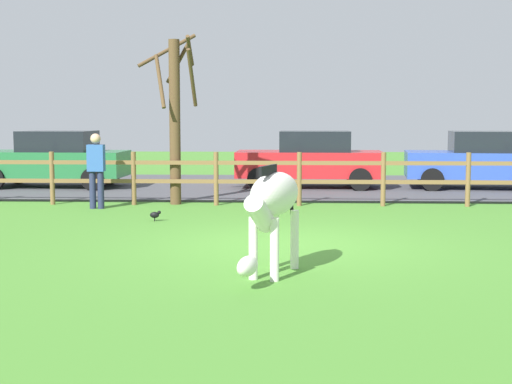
{
  "coord_description": "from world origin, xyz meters",
  "views": [
    {
      "loc": [
        -0.0,
        -11.38,
        2.02
      ],
      "look_at": [
        -0.52,
        0.79,
        0.75
      ],
      "focal_mm": 51.18,
      "sensor_mm": 36.0,
      "label": 1
    }
  ],
  "objects": [
    {
      "name": "parking_asphalt",
      "position": [
        0.0,
        9.3,
        0.03
      ],
      "size": [
        28.0,
        7.4,
        0.05
      ],
      "primitive_type": "cube",
      "color": "#47474C",
      "rests_on": "ground_plane"
    },
    {
      "name": "paddock_fence",
      "position": [
        -0.66,
        5.0,
        0.69
      ],
      "size": [
        20.8,
        0.11,
        1.21
      ],
      "color": "brown",
      "rests_on": "ground_plane"
    },
    {
      "name": "crow_on_grass",
      "position": [
        -2.53,
        2.45,
        0.13
      ],
      "size": [
        0.21,
        0.1,
        0.2
      ],
      "color": "black",
      "rests_on": "ground_plane"
    },
    {
      "name": "ground_plane",
      "position": [
        0.0,
        0.0,
        0.0
      ],
      "size": [
        60.0,
        60.0,
        0.0
      ],
      "primitive_type": "plane",
      "color": "#47842D"
    },
    {
      "name": "visitor_near_fence",
      "position": [
        -4.15,
        4.3,
        0.91
      ],
      "size": [
        0.36,
        0.22,
        1.64
      ],
      "color": "#232847",
      "rests_on": "ground_plane"
    },
    {
      "name": "parked_car_green",
      "position": [
        -6.45,
        8.6,
        0.84
      ],
      "size": [
        4.04,
        1.97,
        1.56
      ],
      "color": "#236B38",
      "rests_on": "parking_asphalt"
    },
    {
      "name": "parked_car_blue",
      "position": [
        5.31,
        8.65,
        0.84
      ],
      "size": [
        4.16,
        2.22,
        1.56
      ],
      "color": "#2D4CAD",
      "rests_on": "parking_asphalt"
    },
    {
      "name": "zebra",
      "position": [
        -0.18,
        -2.25,
        0.93
      ],
      "size": [
        0.89,
        1.87,
        1.41
      ],
      "color": "white",
      "rests_on": "ground_plane"
    },
    {
      "name": "parked_car_red",
      "position": [
        0.65,
        8.79,
        0.84
      ],
      "size": [
        4.04,
        1.96,
        1.56
      ],
      "color": "red",
      "rests_on": "parking_asphalt"
    },
    {
      "name": "bare_tree",
      "position": [
        -2.54,
        5.2,
        2.09
      ],
      "size": [
        1.4,
        1.43,
        3.96
      ],
      "color": "#513A23",
      "rests_on": "ground_plane"
    }
  ]
}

